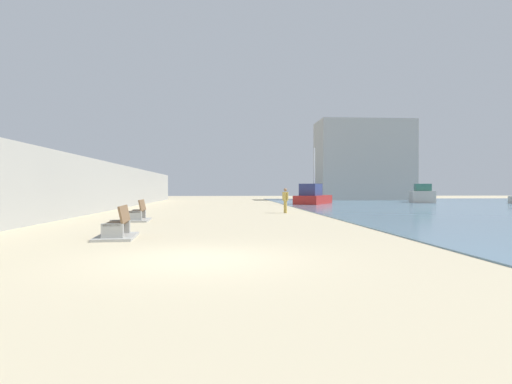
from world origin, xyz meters
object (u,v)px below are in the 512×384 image
object	(u,v)px
person_walking	(285,199)
boat_distant	(422,195)
bench_near	(117,230)
bench_far	(138,216)
boat_mid_bay	(313,197)

from	to	relation	value
person_walking	boat_distant	size ratio (longest dim) A/B	0.27
bench_near	bench_far	size ratio (longest dim) A/B	1.01
boat_mid_bay	bench_far	bearing A→B (deg)	-121.15
bench_far	person_walking	xyz separation A→B (m)	(7.64, 5.81, 0.63)
boat_mid_bay	person_walking	bearing A→B (deg)	-107.74
bench_far	boat_distant	size ratio (longest dim) A/B	0.38
bench_far	bench_near	bearing A→B (deg)	-83.61
bench_near	bench_far	world-z (taller)	same
bench_near	boat_distant	world-z (taller)	boat_distant
bench_far	boat_mid_bay	world-z (taller)	boat_mid_bay
person_walking	boat_distant	xyz separation A→B (m)	(16.91, 17.96, -0.07)
person_walking	boat_distant	world-z (taller)	boat_distant
bench_far	person_walking	size ratio (longest dim) A/B	1.43
bench_far	boat_mid_bay	xyz separation A→B (m)	(12.27, 20.30, 0.50)
bench_near	boat_distant	xyz separation A→B (m)	(23.77, 30.70, 0.56)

